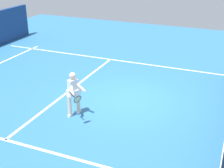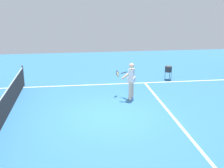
% 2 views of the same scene
% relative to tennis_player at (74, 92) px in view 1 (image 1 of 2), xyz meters
% --- Properties ---
extents(ground_plane, '(25.16, 25.16, 0.00)m').
position_rel_tennis_player_xyz_m(ground_plane, '(-1.83, 1.20, -0.85)').
color(ground_plane, teal).
extents(service_line_marking, '(7.96, 0.10, 0.01)m').
position_rel_tennis_player_xyz_m(service_line_marking, '(-1.83, -1.16, -0.84)').
color(service_line_marking, white).
rests_on(service_line_marking, ground).
extents(sideline_left_marking, '(0.10, 17.36, 0.01)m').
position_rel_tennis_player_xyz_m(sideline_left_marking, '(-5.81, 1.20, -0.84)').
color(sideline_left_marking, white).
rests_on(sideline_left_marking, ground).
extents(sideline_right_marking, '(0.10, 17.36, 0.01)m').
position_rel_tennis_player_xyz_m(sideline_right_marking, '(2.15, 1.20, -0.84)').
color(sideline_right_marking, white).
rests_on(sideline_right_marking, ground).
extents(tennis_player, '(1.04, 0.83, 1.55)m').
position_rel_tennis_player_xyz_m(tennis_player, '(0.00, 0.00, 0.00)').
color(tennis_player, beige).
rests_on(tennis_player, ground).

